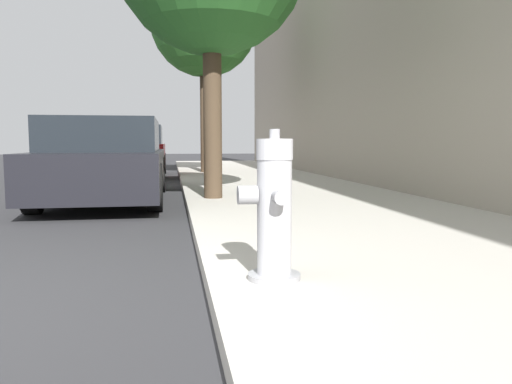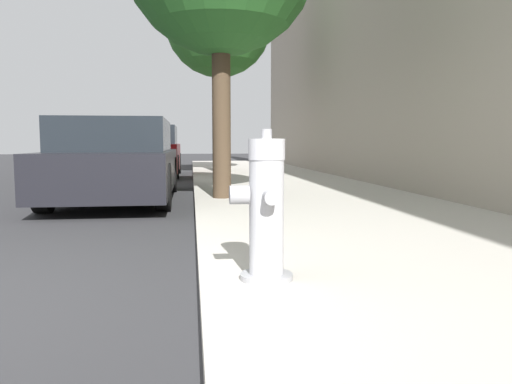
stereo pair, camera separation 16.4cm
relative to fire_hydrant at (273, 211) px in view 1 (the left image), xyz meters
name	(u,v)px [view 1 (the left image)]	position (x,y,z in m)	size (l,w,h in m)	color
sidewalk_slab	(502,288)	(1.39, -0.22, -0.48)	(3.58, 40.00, 0.12)	#B7B2A8
fire_hydrant	(273,211)	(0.00, 0.00, 0.00)	(0.38, 0.40, 0.91)	#97979C
parked_car_near	(107,162)	(-1.62, 5.35, 0.10)	(1.79, 4.41, 1.31)	black
parked_car_mid	(133,152)	(-1.64, 11.34, 0.14)	(1.75, 3.81, 1.41)	maroon
street_tree_far	(204,24)	(0.35, 11.17, 3.66)	(2.93, 2.93, 5.56)	#423323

